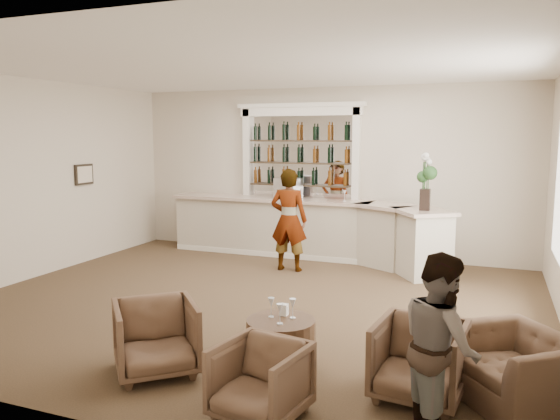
# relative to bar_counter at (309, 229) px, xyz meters

# --- Properties ---
(ground) EXTENTS (8.00, 8.00, 0.00)m
(ground) POSITION_rel_bar_counter_xyz_m (0.16, -3.00, -0.57)
(ground) COLOR brown
(ground) RESTS_ON ground
(room_shell) EXTENTS (8.04, 7.02, 3.32)m
(room_shell) POSITION_rel_bar_counter_xyz_m (0.33, -2.29, 1.77)
(room_shell) COLOR beige
(room_shell) RESTS_ON ground
(bar_counter) EXTENTS (5.72, 1.80, 1.14)m
(bar_counter) POSITION_rel_bar_counter_xyz_m (0.00, 0.00, 0.00)
(bar_counter) COLOR beige
(bar_counter) RESTS_ON ground
(back_bar_alcove) EXTENTS (2.64, 0.25, 3.00)m
(back_bar_alcove) POSITION_rel_bar_counter_xyz_m (-0.34, 0.41, 1.46)
(back_bar_alcove) COLOR white
(back_bar_alcove) RESTS_ON ground
(cocktail_table) EXTENTS (0.72, 0.72, 0.50)m
(cocktail_table) POSITION_rel_bar_counter_xyz_m (1.32, -4.86, -0.32)
(cocktail_table) COLOR #513423
(cocktail_table) RESTS_ON ground
(sommelier) EXTENTS (0.68, 0.47, 1.80)m
(sommelier) POSITION_rel_bar_counter_xyz_m (-0.02, -1.04, 0.33)
(sommelier) COLOR gray
(sommelier) RESTS_ON ground
(guest) EXTENTS (0.82, 0.89, 1.49)m
(guest) POSITION_rel_bar_counter_xyz_m (2.96, -5.62, 0.17)
(guest) COLOR gray
(guest) RESTS_ON ground
(armchair_left) EXTENTS (1.12, 1.13, 0.74)m
(armchair_left) POSITION_rel_bar_counter_xyz_m (0.21, -5.46, -0.21)
(armchair_left) COLOR brown
(armchair_left) RESTS_ON ground
(armchair_center) EXTENTS (0.82, 0.83, 0.65)m
(armchair_center) POSITION_rel_bar_counter_xyz_m (1.53, -5.90, -0.25)
(armchair_center) COLOR brown
(armchair_center) RESTS_ON ground
(armchair_right) EXTENTS (0.85, 0.87, 0.72)m
(armchair_right) POSITION_rel_bar_counter_xyz_m (2.73, -5.06, -0.21)
(armchair_right) COLOR brown
(armchair_right) RESTS_ON ground
(armchair_far) EXTENTS (1.30, 1.32, 0.64)m
(armchair_far) POSITION_rel_bar_counter_xyz_m (3.55, -4.84, -0.25)
(armchair_far) COLOR brown
(armchair_far) RESTS_ON ground
(espresso_machine) EXTENTS (0.52, 0.46, 0.40)m
(espresso_machine) POSITION_rel_bar_counter_xyz_m (-0.46, 0.10, 0.77)
(espresso_machine) COLOR silver
(espresso_machine) RESTS_ON bar_counter
(flower_vase) EXTENTS (0.25, 0.25, 0.94)m
(flower_vase) POSITION_rel_bar_counter_xyz_m (2.24, -0.67, 1.10)
(flower_vase) COLOR black
(flower_vase) RESTS_ON bar_counter
(wine_glass_bar_left) EXTENTS (0.07, 0.07, 0.21)m
(wine_glass_bar_left) POSITION_rel_bar_counter_xyz_m (-0.14, -0.03, 0.67)
(wine_glass_bar_left) COLOR white
(wine_glass_bar_left) RESTS_ON bar_counter
(wine_glass_bar_right) EXTENTS (0.07, 0.07, 0.21)m
(wine_glass_bar_right) POSITION_rel_bar_counter_xyz_m (0.69, 0.05, 0.67)
(wine_glass_bar_right) COLOR white
(wine_glass_bar_right) RESTS_ON bar_counter
(wine_glass_tbl_a) EXTENTS (0.07, 0.07, 0.21)m
(wine_glass_tbl_a) POSITION_rel_bar_counter_xyz_m (1.20, -4.83, 0.03)
(wine_glass_tbl_a) COLOR white
(wine_glass_tbl_a) RESTS_ON cocktail_table
(wine_glass_tbl_b) EXTENTS (0.07, 0.07, 0.21)m
(wine_glass_tbl_b) POSITION_rel_bar_counter_xyz_m (1.42, -4.78, 0.03)
(wine_glass_tbl_b) COLOR white
(wine_glass_tbl_b) RESTS_ON cocktail_table
(wine_glass_tbl_c) EXTENTS (0.07, 0.07, 0.21)m
(wine_glass_tbl_c) POSITION_rel_bar_counter_xyz_m (1.36, -4.99, 0.03)
(wine_glass_tbl_c) COLOR white
(wine_glass_tbl_c) RESTS_ON cocktail_table
(napkin_holder) EXTENTS (0.08, 0.08, 0.12)m
(napkin_holder) POSITION_rel_bar_counter_xyz_m (1.30, -4.72, -0.01)
(napkin_holder) COLOR white
(napkin_holder) RESTS_ON cocktail_table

